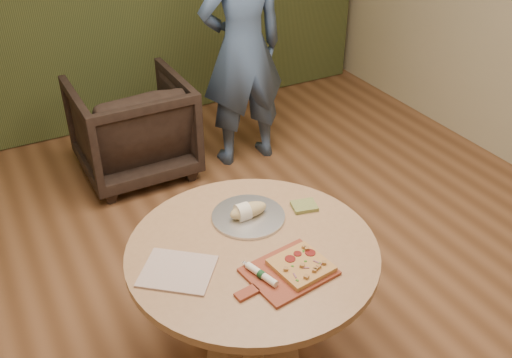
{
  "coord_description": "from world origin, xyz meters",
  "views": [
    {
      "loc": [
        -1.21,
        -1.85,
        2.41
      ],
      "look_at": [
        -0.07,
        0.25,
        0.86
      ],
      "focal_mm": 40.0,
      "sensor_mm": 36.0,
      "label": 1
    }
  ],
  "objects_px": {
    "pedestal_table": "(253,271)",
    "person_standing": "(243,48)",
    "pizza_paddle": "(287,273)",
    "bread_roll": "(247,211)",
    "armchair": "(132,123)",
    "cutlery_roll": "(261,274)",
    "serving_tray": "(248,216)",
    "flatbread_pizza": "(301,265)"
  },
  "relations": [
    {
      "from": "pizza_paddle",
      "to": "bread_roll",
      "type": "distance_m",
      "value": 0.44
    },
    {
      "from": "bread_roll",
      "to": "person_standing",
      "type": "distance_m",
      "value": 1.87
    },
    {
      "from": "pedestal_table",
      "to": "bread_roll",
      "type": "relative_size",
      "value": 5.95
    },
    {
      "from": "pizza_paddle",
      "to": "bread_roll",
      "type": "bearing_deg",
      "value": 78.13
    },
    {
      "from": "armchair",
      "to": "person_standing",
      "type": "xyz_separation_m",
      "value": [
        0.84,
        -0.21,
        0.51
      ]
    },
    {
      "from": "pedestal_table",
      "to": "serving_tray",
      "type": "distance_m",
      "value": 0.27
    },
    {
      "from": "pedestal_table",
      "to": "armchair",
      "type": "distance_m",
      "value": 2.09
    },
    {
      "from": "bread_roll",
      "to": "person_standing",
      "type": "xyz_separation_m",
      "value": [
        0.84,
        1.66,
        0.14
      ]
    },
    {
      "from": "pedestal_table",
      "to": "flatbread_pizza",
      "type": "distance_m",
      "value": 0.31
    },
    {
      "from": "armchair",
      "to": "person_standing",
      "type": "relative_size",
      "value": 0.45
    },
    {
      "from": "flatbread_pizza",
      "to": "person_standing",
      "type": "relative_size",
      "value": 0.13
    },
    {
      "from": "pedestal_table",
      "to": "person_standing",
      "type": "distance_m",
      "value": 2.11
    },
    {
      "from": "serving_tray",
      "to": "pizza_paddle",
      "type": "bearing_deg",
      "value": -95.54
    },
    {
      "from": "cutlery_roll",
      "to": "person_standing",
      "type": "bearing_deg",
      "value": 48.52
    },
    {
      "from": "cutlery_roll",
      "to": "person_standing",
      "type": "xyz_separation_m",
      "value": [
        0.98,
        2.08,
        0.15
      ]
    },
    {
      "from": "pizza_paddle",
      "to": "cutlery_roll",
      "type": "xyz_separation_m",
      "value": [
        -0.11,
        0.02,
        0.02
      ]
    },
    {
      "from": "cutlery_roll",
      "to": "pedestal_table",
      "type": "bearing_deg",
      "value": 55.92
    },
    {
      "from": "serving_tray",
      "to": "pedestal_table",
      "type": "bearing_deg",
      "value": -113.15
    },
    {
      "from": "person_standing",
      "to": "armchair",
      "type": "bearing_deg",
      "value": -12.48
    },
    {
      "from": "serving_tray",
      "to": "armchair",
      "type": "relative_size",
      "value": 0.42
    },
    {
      "from": "pizza_paddle",
      "to": "serving_tray",
      "type": "distance_m",
      "value": 0.44
    },
    {
      "from": "armchair",
      "to": "bread_roll",
      "type": "bearing_deg",
      "value": 90.2
    },
    {
      "from": "pedestal_table",
      "to": "armchair",
      "type": "bearing_deg",
      "value": 87.96
    },
    {
      "from": "serving_tray",
      "to": "cutlery_roll",
      "type": "bearing_deg",
      "value": -110.64
    },
    {
      "from": "pizza_paddle",
      "to": "serving_tray",
      "type": "height_order",
      "value": "serving_tray"
    },
    {
      "from": "cutlery_roll",
      "to": "person_standing",
      "type": "height_order",
      "value": "person_standing"
    },
    {
      "from": "flatbread_pizza",
      "to": "armchair",
      "type": "xyz_separation_m",
      "value": [
        -0.04,
        2.32,
        -0.35
      ]
    },
    {
      "from": "flatbread_pizza",
      "to": "bread_roll",
      "type": "distance_m",
      "value": 0.44
    },
    {
      "from": "pedestal_table",
      "to": "person_standing",
      "type": "relative_size",
      "value": 0.62
    },
    {
      "from": "cutlery_roll",
      "to": "armchair",
      "type": "height_order",
      "value": "armchair"
    },
    {
      "from": "pedestal_table",
      "to": "person_standing",
      "type": "bearing_deg",
      "value": 63.86
    },
    {
      "from": "person_standing",
      "to": "pizza_paddle",
      "type": "bearing_deg",
      "value": 69.02
    },
    {
      "from": "pedestal_table",
      "to": "cutlery_roll",
      "type": "height_order",
      "value": "cutlery_roll"
    },
    {
      "from": "cutlery_roll",
      "to": "pizza_paddle",
      "type": "bearing_deg",
      "value": -26.64
    },
    {
      "from": "pizza_paddle",
      "to": "flatbread_pizza",
      "type": "height_order",
      "value": "flatbread_pizza"
    },
    {
      "from": "flatbread_pizza",
      "to": "cutlery_roll",
      "type": "height_order",
      "value": "flatbread_pizza"
    },
    {
      "from": "armchair",
      "to": "flatbread_pizza",
      "type": "bearing_deg",
      "value": 90.98
    },
    {
      "from": "pizza_paddle",
      "to": "bread_roll",
      "type": "relative_size",
      "value": 2.4
    },
    {
      "from": "flatbread_pizza",
      "to": "bread_roll",
      "type": "height_order",
      "value": "bread_roll"
    },
    {
      "from": "pedestal_table",
      "to": "flatbread_pizza",
      "type": "height_order",
      "value": "flatbread_pizza"
    },
    {
      "from": "pizza_paddle",
      "to": "serving_tray",
      "type": "bearing_deg",
      "value": 76.97
    },
    {
      "from": "pizza_paddle",
      "to": "flatbread_pizza",
      "type": "xyz_separation_m",
      "value": [
        0.07,
        -0.01,
        0.02
      ]
    }
  ]
}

